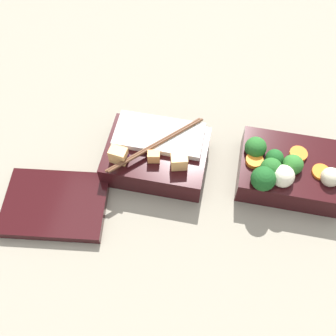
% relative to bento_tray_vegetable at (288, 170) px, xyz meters
% --- Properties ---
extents(ground_plane, '(3.00, 3.00, 0.00)m').
position_rel_bento_tray_vegetable_xyz_m(ground_plane, '(0.11, 0.01, -0.03)').
color(ground_plane, gray).
extents(bento_tray_vegetable, '(0.18, 0.14, 0.08)m').
position_rel_bento_tray_vegetable_xyz_m(bento_tray_vegetable, '(0.00, 0.00, 0.00)').
color(bento_tray_vegetable, black).
rests_on(bento_tray_vegetable, ground_plane).
extents(bento_tray_rice, '(0.18, 0.15, 0.08)m').
position_rel_bento_tray_vegetable_xyz_m(bento_tray_rice, '(0.24, 0.01, -0.00)').
color(bento_tray_rice, black).
rests_on(bento_tray_rice, ground_plane).
extents(bento_lid, '(0.19, 0.15, 0.02)m').
position_rel_bento_tray_vegetable_xyz_m(bento_lid, '(0.39, 0.13, -0.03)').
color(bento_lid, black).
rests_on(bento_lid, ground_plane).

